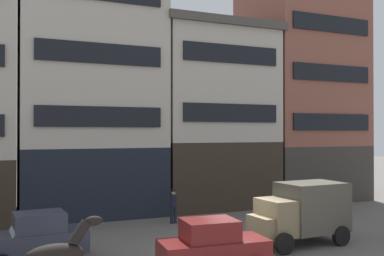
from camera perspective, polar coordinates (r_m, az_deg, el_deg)
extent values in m
plane|color=#605B56|center=(18.75, 5.77, -15.40)|extent=(120.00, 120.00, 0.00)
cube|color=black|center=(27.44, -13.26, -6.48)|extent=(7.99, 6.96, 3.94)
cube|color=#B7AD9E|center=(27.62, -13.22, 8.23)|extent=(7.99, 6.96, 10.16)
cube|color=black|center=(23.82, -11.81, 1.44)|extent=(6.71, 0.12, 1.10)
cube|color=black|center=(24.18, -11.79, 9.49)|extent=(6.71, 0.12, 1.10)
cube|color=#33281E|center=(29.78, 1.96, -5.79)|extent=(7.48, 6.96, 4.19)
cube|color=#B7AD9E|center=(29.80, 1.95, 5.11)|extent=(7.48, 6.96, 7.13)
cube|color=#47423D|center=(30.42, 1.95, 12.28)|extent=(7.98, 7.46, 0.50)
cube|color=black|center=(26.51, 5.18, 1.96)|extent=(6.28, 0.12, 1.10)
cube|color=black|center=(26.91, 5.17, 9.57)|extent=(6.28, 0.12, 1.10)
cube|color=#38332D|center=(33.70, 13.85, -5.46)|extent=(7.45, 6.96, 3.84)
cube|color=brown|center=(34.05, 13.81, 8.97)|extent=(7.45, 6.96, 13.19)
cube|color=black|center=(30.82, 17.77, 0.74)|extent=(6.26, 0.12, 1.10)
cube|color=black|center=(31.07, 17.75, 6.83)|extent=(6.26, 0.12, 1.10)
cube|color=black|center=(31.67, 17.73, 12.76)|extent=(6.26, 0.12, 1.10)
ellipsoid|color=black|center=(13.68, -17.44, -15.58)|extent=(1.73, 0.70, 0.70)
cylinder|color=black|center=(13.67, -14.36, -13.01)|extent=(0.68, 0.36, 0.76)
ellipsoid|color=black|center=(13.70, -12.68, -11.71)|extent=(0.57, 0.27, 0.30)
cube|color=#7A6B4C|center=(18.96, 11.21, -11.28)|extent=(1.51, 1.79, 1.50)
cube|color=#7A6B4C|center=(18.61, 9.47, -12.44)|extent=(0.99, 1.50, 0.80)
cube|color=#4C473D|center=(20.05, 15.33, -9.82)|extent=(2.92, 2.08, 2.10)
cube|color=silver|center=(18.65, 10.10, -10.69)|extent=(0.28, 1.37, 0.64)
cylinder|color=black|center=(18.14, 11.96, -14.52)|extent=(0.85, 0.27, 0.84)
cylinder|color=black|center=(19.62, 8.40, -13.46)|extent=(0.85, 0.27, 0.84)
cylinder|color=black|center=(20.10, 18.84, -13.12)|extent=(0.85, 0.27, 0.84)
cylinder|color=black|center=(21.45, 15.13, -12.33)|extent=(0.85, 0.27, 0.84)
cube|color=#333847|center=(17.69, -19.74, -13.83)|extent=(3.81, 1.87, 0.80)
cube|color=#333847|center=(17.55, -19.24, -11.44)|extent=(1.90, 1.57, 0.70)
cube|color=silver|center=(17.48, -22.06, -11.90)|extent=(0.43, 1.33, 0.56)
cylinder|color=black|center=(17.18, -15.24, -15.62)|extent=(0.67, 0.23, 0.66)
cylinder|color=black|center=(18.78, -16.34, -14.31)|extent=(0.67, 0.23, 0.66)
cube|color=maroon|center=(15.55, 2.83, -15.74)|extent=(3.80, 1.85, 0.80)
cube|color=maroon|center=(15.31, 2.30, -13.08)|extent=(1.89, 1.56, 0.70)
cube|color=silver|center=(15.66, 5.28, -13.28)|extent=(0.42, 1.33, 0.56)
cylinder|color=black|center=(16.85, 5.67, -15.94)|extent=(0.67, 0.22, 0.66)
cylinder|color=black|center=(23.51, -2.66, -11.29)|extent=(0.16, 0.16, 0.85)
cylinder|color=black|center=(23.58, -2.20, -11.26)|extent=(0.16, 0.16, 0.85)
cylinder|color=black|center=(23.42, -2.43, -9.51)|extent=(0.49, 0.49, 0.62)
sphere|color=tan|center=(23.36, -2.43, -8.45)|extent=(0.22, 0.22, 0.22)
cylinder|color=black|center=(23.35, -2.43, -8.20)|extent=(0.28, 0.28, 0.02)
cylinder|color=black|center=(23.34, -2.43, -8.08)|extent=(0.18, 0.18, 0.09)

